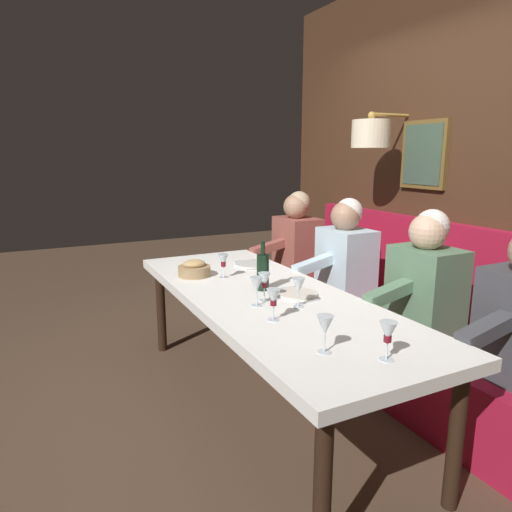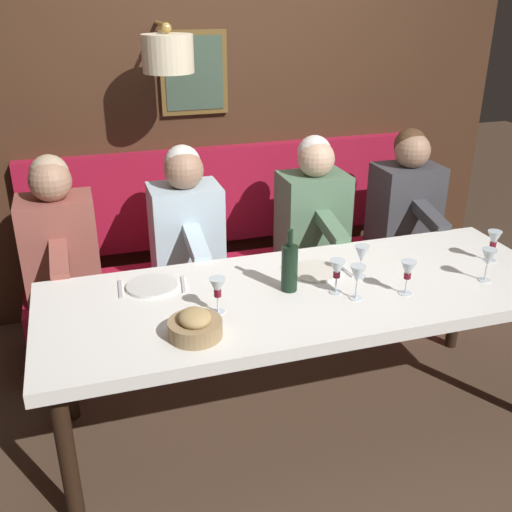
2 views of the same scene
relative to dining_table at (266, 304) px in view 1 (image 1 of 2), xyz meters
The scene contains 18 objects.
ground_plane 0.68m from the dining_table, ahead, with size 12.00×12.00×0.00m, color #4C3828.
dining_table is the anchor object (origin of this frame).
banquette_bench 1.00m from the dining_table, ahead, with size 0.52×2.65×0.45m, color maroon.
back_wall_panel 1.62m from the dining_table, ahead, with size 0.59×3.85×2.90m.
diner_near 0.98m from the dining_table, 24.15° to the right, with size 0.60×0.40×0.79m.
diner_middle 0.98m from the dining_table, 23.97° to the left, with size 0.60×0.40×0.79m.
diner_far 1.41m from the dining_table, 51.14° to the left, with size 0.60×0.40×0.79m.
place_setting_0 0.73m from the dining_table, 71.16° to the left, with size 0.24×0.32×0.01m.
place_setting_1 0.20m from the dining_table, 35.87° to the right, with size 0.24×0.32×0.01m.
wine_glass_0 0.49m from the dining_table, 112.79° to the right, with size 0.07×0.07×0.16m.
wine_glass_1 0.30m from the dining_table, 129.73° to the right, with size 0.07×0.07×0.16m.
wine_glass_2 0.49m from the dining_table, 101.15° to the left, with size 0.07×0.07×0.16m.
wine_glass_3 0.35m from the dining_table, 81.50° to the right, with size 0.07×0.07×0.16m.
wine_glass_4 0.23m from the dining_table, 120.78° to the right, with size 0.07×0.07×0.16m.
wine_glass_5 0.89m from the dining_table, 101.17° to the right, with size 0.07×0.07×0.16m.
wine_glass_6 1.04m from the dining_table, 89.13° to the right, with size 0.07×0.07×0.16m.
wine_bottle 0.20m from the dining_table, 74.92° to the left, with size 0.08×0.08×0.30m.
bread_bowl 0.64m from the dining_table, 113.16° to the left, with size 0.22×0.22×0.12m.
Camera 1 is at (-1.23, -2.34, 1.56)m, focal length 32.38 mm.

